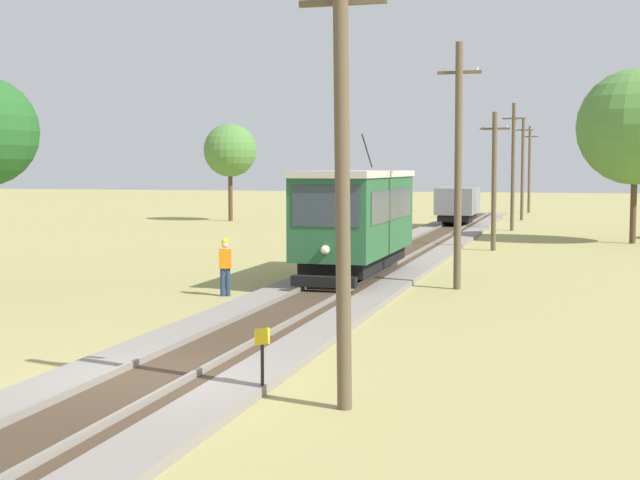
{
  "coord_description": "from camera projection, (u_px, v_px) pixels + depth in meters",
  "views": [
    {
      "loc": [
        7.08,
        -14.09,
        3.91
      ],
      "look_at": [
        -0.76,
        13.57,
        1.56
      ],
      "focal_mm": 49.58,
      "sensor_mm": 36.0,
      "label": 1
    }
  ],
  "objects": [
    {
      "name": "tree_left_far",
      "position": [
        230.0,
        150.0,
        65.01
      ],
      "size": [
        3.92,
        3.92,
        7.18
      ],
      "color": "#4C3823",
      "rests_on": "ground"
    },
    {
      "name": "ground_plane",
      "position": [
        154.0,
        388.0,
        15.75
      ],
      "size": [
        260.0,
        260.0,
        0.0
      ],
      "primitive_type": "plane",
      "color": "#9E9356"
    },
    {
      "name": "utility_pole_near_tram",
      "position": [
        458.0,
        164.0,
        28.15
      ],
      "size": [
        1.4,
        0.41,
        7.88
      ],
      "color": "brown",
      "rests_on": "ground"
    },
    {
      "name": "tree_left_near",
      "position": [
        636.0,
        127.0,
        45.33
      ],
      "size": [
        5.97,
        5.97,
        9.0
      ],
      "color": "#4C3823",
      "rests_on": "ground"
    },
    {
      "name": "track_worker",
      "position": [
        225.0,
        264.0,
        26.92
      ],
      "size": [
        0.44,
        0.36,
        1.78
      ],
      "rotation": [
        0.0,
        0.0,
        -1.21
      ],
      "color": "navy",
      "rests_on": "ground"
    },
    {
      "name": "rail_right",
      "position": [
        191.0,
        376.0,
        15.53
      ],
      "size": [
        0.07,
        120.0,
        0.14
      ],
      "primitive_type": "cube",
      "color": "gray",
      "rests_on": "track_ballast"
    },
    {
      "name": "sleeper_bed",
      "position": [
        154.0,
        377.0,
        15.74
      ],
      "size": [
        2.04,
        120.0,
        0.01
      ],
      "primitive_type": "cube",
      "color": "#423323",
      "rests_on": "track_ballast"
    },
    {
      "name": "utility_pole_horizon",
      "position": [
        529.0,
        169.0,
        76.82
      ],
      "size": [
        1.4,
        0.53,
        7.53
      ],
      "color": "brown",
      "rests_on": "ground"
    },
    {
      "name": "utility_pole_foreground",
      "position": [
        342.0,
        177.0,
        13.88
      ],
      "size": [
        1.4,
        0.6,
        7.36
      ],
      "color": "brown",
      "rests_on": "ground"
    },
    {
      "name": "trackside_signal_marker",
      "position": [
        262.0,
        358.0,
        15.1
      ],
      "size": [
        0.21,
        0.21,
        1.18
      ],
      "color": "black",
      "rests_on": "ground"
    },
    {
      "name": "freight_car",
      "position": [
        458.0,
        204.0,
        57.86
      ],
      "size": [
        2.4,
        5.2,
        2.31
      ],
      "color": "slate",
      "rests_on": "rail_right"
    },
    {
      "name": "track_ballast",
      "position": [
        154.0,
        383.0,
        15.74
      ],
      "size": [
        4.2,
        120.0,
        0.18
      ],
      "primitive_type": "cube",
      "color": "gray",
      "rests_on": "ground"
    },
    {
      "name": "utility_pole_distant",
      "position": [
        523.0,
        168.0,
        65.93
      ],
      "size": [
        1.4,
        0.28,
        7.65
      ],
      "color": "brown",
      "rests_on": "ground"
    },
    {
      "name": "red_tram",
      "position": [
        356.0,
        218.0,
        30.42
      ],
      "size": [
        2.6,
        8.54,
        4.79
      ],
      "color": "#235633",
      "rests_on": "rail_right"
    },
    {
      "name": "utility_pole_mid",
      "position": [
        494.0,
        180.0,
        41.53
      ],
      "size": [
        1.4,
        0.45,
        6.53
      ],
      "color": "brown",
      "rests_on": "ground"
    },
    {
      "name": "gravel_pile",
      "position": [
        377.0,
        220.0,
        57.38
      ],
      "size": [
        2.55,
        2.55,
        1.1
      ],
      "primitive_type": "cone",
      "color": "gray",
      "rests_on": "ground"
    },
    {
      "name": "utility_pole_far",
      "position": [
        513.0,
        166.0,
        54.94
      ],
      "size": [
        1.4,
        0.34,
        7.93
      ],
      "color": "brown",
      "rests_on": "ground"
    },
    {
      "name": "rail_left",
      "position": [
        118.0,
        371.0,
        15.93
      ],
      "size": [
        0.07,
        120.0,
        0.14
      ],
      "primitive_type": "cube",
      "color": "gray",
      "rests_on": "track_ballast"
    }
  ]
}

